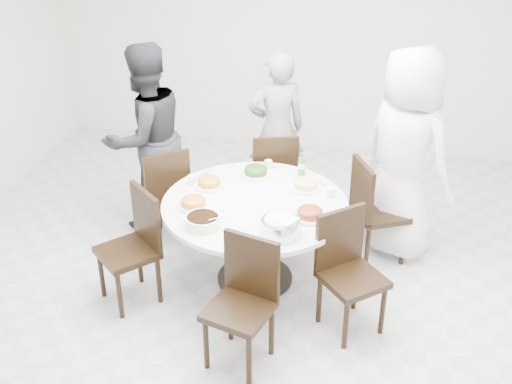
% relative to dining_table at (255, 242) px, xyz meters
% --- Properties ---
extents(floor, '(6.00, 6.00, 0.01)m').
position_rel_dining_table_xyz_m(floor, '(0.07, -0.14, -0.38)').
color(floor, '#BABABF').
rests_on(floor, ground).
extents(wall_back, '(6.00, 0.01, 2.80)m').
position_rel_dining_table_xyz_m(wall_back, '(0.07, 2.86, 1.02)').
color(wall_back, silver).
rests_on(wall_back, ground).
extents(dining_table, '(1.50, 1.50, 0.75)m').
position_rel_dining_table_xyz_m(dining_table, '(0.00, 0.00, 0.00)').
color(dining_table, silver).
rests_on(dining_table, floor).
extents(chair_ne, '(0.56, 0.56, 0.95)m').
position_rel_dining_table_xyz_m(chair_ne, '(1.00, 0.55, 0.10)').
color(chair_ne, black).
rests_on(chair_ne, floor).
extents(chair_n, '(0.52, 0.52, 0.95)m').
position_rel_dining_table_xyz_m(chair_n, '(-0.03, 1.04, 0.10)').
color(chair_n, black).
rests_on(chair_n, floor).
extents(chair_nw, '(0.59, 0.59, 0.95)m').
position_rel_dining_table_xyz_m(chair_nw, '(-0.96, 0.49, 0.10)').
color(chair_nw, black).
rests_on(chair_nw, floor).
extents(chair_sw, '(0.59, 0.59, 0.95)m').
position_rel_dining_table_xyz_m(chair_sw, '(-0.93, -0.46, 0.10)').
color(chair_sw, black).
rests_on(chair_sw, floor).
extents(chair_s, '(0.52, 0.52, 0.95)m').
position_rel_dining_table_xyz_m(chair_s, '(0.08, -0.99, 0.10)').
color(chair_s, black).
rests_on(chair_s, floor).
extents(chair_se, '(0.59, 0.59, 0.95)m').
position_rel_dining_table_xyz_m(chair_se, '(0.83, -0.47, 0.10)').
color(chair_se, black).
rests_on(chair_se, floor).
extents(diner_right, '(1.09, 1.05, 1.88)m').
position_rel_dining_table_xyz_m(diner_right, '(1.17, 0.73, 0.57)').
color(diner_right, silver).
rests_on(diner_right, floor).
extents(diner_middle, '(0.68, 0.58, 1.59)m').
position_rel_dining_table_xyz_m(diner_middle, '(-0.06, 1.42, 0.42)').
color(diner_middle, black).
rests_on(diner_middle, floor).
extents(diner_left, '(1.06, 1.10, 1.78)m').
position_rel_dining_table_xyz_m(diner_left, '(-1.18, 0.76, 0.51)').
color(diner_left, black).
rests_on(diner_left, floor).
extents(dish_greens, '(0.25, 0.25, 0.07)m').
position_rel_dining_table_xyz_m(dish_greens, '(-0.08, 0.47, 0.41)').
color(dish_greens, white).
rests_on(dish_greens, dining_table).
extents(dish_pale, '(0.24, 0.24, 0.07)m').
position_rel_dining_table_xyz_m(dish_pale, '(0.37, 0.30, 0.41)').
color(dish_pale, white).
rests_on(dish_pale, dining_table).
extents(dish_orange, '(0.24, 0.24, 0.07)m').
position_rel_dining_table_xyz_m(dish_orange, '(-0.43, 0.19, 0.41)').
color(dish_orange, white).
rests_on(dish_orange, dining_table).
extents(dish_redbrown, '(0.26, 0.26, 0.06)m').
position_rel_dining_table_xyz_m(dish_redbrown, '(0.46, -0.16, 0.41)').
color(dish_redbrown, white).
rests_on(dish_redbrown, dining_table).
extents(dish_tofu, '(0.25, 0.25, 0.06)m').
position_rel_dining_table_xyz_m(dish_tofu, '(-0.46, -0.17, 0.41)').
color(dish_tofu, white).
rests_on(dish_tofu, dining_table).
extents(rice_bowl, '(0.29, 0.29, 0.12)m').
position_rel_dining_table_xyz_m(rice_bowl, '(0.28, -0.43, 0.44)').
color(rice_bowl, silver).
rests_on(rice_bowl, dining_table).
extents(soup_bowl, '(0.27, 0.27, 0.08)m').
position_rel_dining_table_xyz_m(soup_bowl, '(-0.32, -0.42, 0.42)').
color(soup_bowl, white).
rests_on(soup_bowl, dining_table).
extents(beverage_bottle, '(0.06, 0.06, 0.21)m').
position_rel_dining_table_xyz_m(beverage_bottle, '(0.30, 0.55, 0.48)').
color(beverage_bottle, '#38772F').
rests_on(beverage_bottle, dining_table).
extents(tea_cups, '(0.07, 0.07, 0.08)m').
position_rel_dining_table_xyz_m(tea_cups, '(0.03, 0.61, 0.42)').
color(tea_cups, white).
rests_on(tea_cups, dining_table).
extents(chopsticks, '(0.24, 0.04, 0.01)m').
position_rel_dining_table_xyz_m(chopsticks, '(0.03, 0.64, 0.38)').
color(chopsticks, tan).
rests_on(chopsticks, dining_table).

